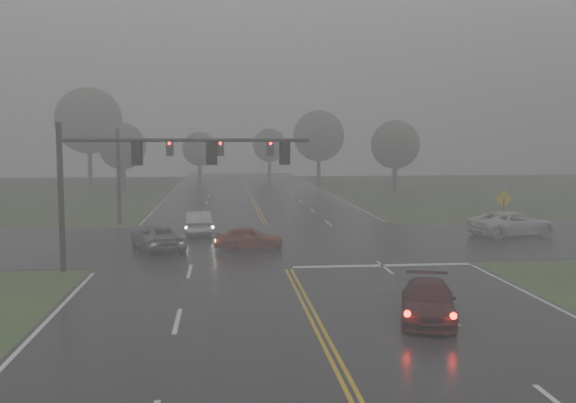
{
  "coord_description": "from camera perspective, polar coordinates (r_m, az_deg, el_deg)",
  "views": [
    {
      "loc": [
        -2.98,
        -14.83,
        5.94
      ],
      "look_at": [
        0.18,
        16.0,
        2.96
      ],
      "focal_mm": 40.0,
      "sensor_mm": 36.0,
      "label": 1
    }
  ],
  "objects": [
    {
      "name": "sedan_silver",
      "position": [
        40.87,
        -7.96,
        -2.92
      ],
      "size": [
        1.84,
        4.5,
        1.45
      ],
      "primitive_type": "imported",
      "rotation": [
        0.0,
        0.0,
        3.21
      ],
      "color": "silver",
      "rests_on": "ground"
    },
    {
      "name": "tree_ne_a",
      "position": [
        84.3,
        2.75,
        5.85
      ],
      "size": [
        6.69,
        6.69,
        9.82
      ],
      "color": "#372D24",
      "rests_on": "ground"
    },
    {
      "name": "tree_nw_a",
      "position": [
        76.28,
        -14.51,
        4.75
      ],
      "size": [
        5.37,
        5.37,
        7.89
      ],
      "color": "#372D24",
      "rests_on": "ground"
    },
    {
      "name": "signal_gantry_far",
      "position": [
        45.85,
        -10.3,
        3.91
      ],
      "size": [
        11.96,
        0.34,
        6.75
      ],
      "color": "black",
      "rests_on": "ground"
    },
    {
      "name": "sedan_maroon",
      "position": [
        22.08,
        12.32,
        -10.24
      ],
      "size": [
        2.89,
        4.61,
        1.24
      ],
      "primitive_type": "imported",
      "rotation": [
        0.0,
        0.0,
        -0.29
      ],
      "color": "#3D0B0C",
      "rests_on": "ground"
    },
    {
      "name": "main_road",
      "position": [
        35.46,
        -0.95,
        -4.15
      ],
      "size": [
        18.0,
        160.0,
        0.02
      ],
      "primitive_type": "cube",
      "color": "black",
      "rests_on": "ground"
    },
    {
      "name": "sedan_red",
      "position": [
        34.89,
        -3.5,
        -4.32
      ],
      "size": [
        3.81,
        1.77,
        1.26
      ],
      "primitive_type": "imported",
      "rotation": [
        0.0,
        0.0,
        1.49
      ],
      "color": "maroon",
      "rests_on": "ground"
    },
    {
      "name": "tree_e_near",
      "position": [
        74.76,
        9.5,
        5.0
      ],
      "size": [
        5.58,
        5.58,
        8.2
      ],
      "color": "#372D24",
      "rests_on": "ground"
    },
    {
      "name": "tree_nw_b",
      "position": [
        88.38,
        -17.29,
        6.87
      ],
      "size": [
        8.73,
        8.73,
        12.82
      ],
      "color": "#372D24",
      "rests_on": "ground"
    },
    {
      "name": "car_grey",
      "position": [
        35.84,
        -11.52,
        -4.16
      ],
      "size": [
        3.64,
        5.31,
        1.35
      ],
      "primitive_type": "imported",
      "rotation": [
        0.0,
        0.0,
        3.46
      ],
      "color": "slate",
      "rests_on": "ground"
    },
    {
      "name": "tree_n_far",
      "position": [
        102.12,
        -1.67,
        5.02
      ],
      "size": [
        5.28,
        5.28,
        7.76
      ],
      "color": "#372D24",
      "rests_on": "ground"
    },
    {
      "name": "pickup_white",
      "position": [
        42.22,
        19.31,
        -2.9
      ],
      "size": [
        5.84,
        3.55,
        1.51
      ],
      "primitive_type": "imported",
      "rotation": [
        0.0,
        0.0,
        1.77
      ],
      "color": "silver",
      "rests_on": "ground"
    },
    {
      "name": "ground",
      "position": [
        16.25,
        5.33,
        -15.97
      ],
      "size": [
        180.0,
        180.0,
        0.0
      ],
      "primitive_type": "plane",
      "color": "#2D451D",
      "rests_on": "ground"
    },
    {
      "name": "sign_diamond_east",
      "position": [
        42.26,
        18.62,
        -0.24
      ],
      "size": [
        1.18,
        0.25,
        2.86
      ],
      "rotation": [
        0.0,
        0.0,
        0.18
      ],
      "color": "black",
      "rests_on": "ground"
    },
    {
      "name": "tree_n_mid",
      "position": [
        92.06,
        -7.87,
        4.65
      ],
      "size": [
        4.84,
        4.84,
        7.1
      ],
      "color": "#372D24",
      "rests_on": "ground"
    },
    {
      "name": "signal_gantry_near",
      "position": [
        29.78,
        -13.14,
        2.97
      ],
      "size": [
        11.36,
        0.29,
        6.73
      ],
      "color": "black",
      "rests_on": "ground"
    },
    {
      "name": "stop_bar",
      "position": [
        30.75,
        8.38,
        -5.7
      ],
      "size": [
        8.5,
        0.5,
        0.01
      ],
      "primitive_type": "cube",
      "color": "silver",
      "rests_on": "ground"
    },
    {
      "name": "cross_street",
      "position": [
        37.42,
        -1.21,
        -3.64
      ],
      "size": [
        120.0,
        14.0,
        0.02
      ],
      "primitive_type": "cube",
      "color": "black",
      "rests_on": "ground"
    }
  ]
}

